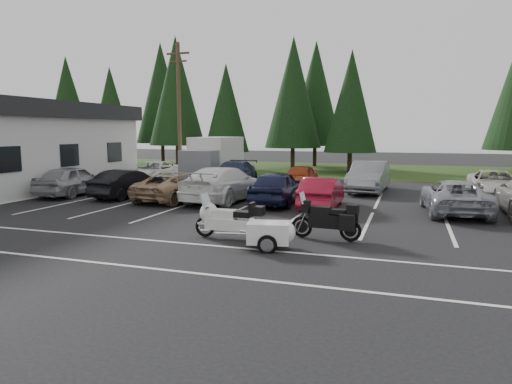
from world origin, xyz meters
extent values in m
plane|color=black|center=(0.00, 0.00, 0.00)|extent=(120.00, 120.00, 0.00)
cube|color=#1F3310|center=(0.00, 24.00, 0.01)|extent=(80.00, 16.00, 0.01)
cube|color=slate|center=(4.00, 55.00, 0.00)|extent=(70.00, 50.00, 0.02)
cylinder|color=#473321|center=(-10.00, 12.00, 4.50)|extent=(0.26, 0.26, 9.00)
cube|color=#473321|center=(-10.00, 12.00, 8.30)|extent=(1.60, 0.12, 0.12)
cube|color=#473321|center=(-10.00, 12.00, 7.80)|extent=(1.20, 0.10, 0.10)
cube|color=silver|center=(0.00, 2.00, 0.00)|extent=(32.00, 16.00, 0.01)
cylinder|color=#332316|center=(-28.00, 22.50, 1.25)|extent=(0.36, 0.36, 2.50)
cone|color=black|center=(-28.00, 22.50, 6.24)|extent=(4.58, 4.58, 8.84)
cylinder|color=#332316|center=(-22.00, 21.20, 1.08)|extent=(0.36, 0.36, 2.16)
cone|color=black|center=(-22.00, 21.20, 5.40)|extent=(3.96, 3.96, 7.65)
cylinder|color=#332316|center=(-16.00, 22.80, 1.39)|extent=(0.36, 0.36, 2.78)
cone|color=black|center=(-16.00, 22.80, 6.96)|extent=(5.10, 5.10, 9.86)
cylinder|color=#332316|center=(-10.50, 21.40, 1.06)|extent=(0.36, 0.36, 2.11)
cone|color=black|center=(-10.50, 21.40, 5.28)|extent=(3.87, 3.87, 7.48)
cylinder|color=#332316|center=(-5.00, 22.90, 1.31)|extent=(0.36, 0.36, 2.62)
cone|color=black|center=(-5.00, 22.90, 6.54)|extent=(4.80, 4.80, 9.27)
cylinder|color=#332316|center=(0.00, 21.60, 1.13)|extent=(0.36, 0.36, 2.26)
cone|color=black|center=(0.00, 21.60, 5.64)|extent=(4.14, 4.14, 7.99)
cylinder|color=#332316|center=(-20.00, 27.00, 1.44)|extent=(0.36, 0.36, 2.88)
cone|color=black|center=(-20.00, 27.00, 7.20)|extent=(5.28, 5.28, 10.20)
cylinder|color=#332316|center=(-4.00, 27.50, 1.36)|extent=(0.36, 0.36, 2.71)
cone|color=black|center=(-4.00, 27.50, 6.78)|extent=(4.97, 4.97, 9.61)
imported|color=#9E9DA1|center=(-11.92, 3.86, 0.77)|extent=(2.25, 4.70, 1.55)
imported|color=black|center=(-8.79, 4.15, 0.69)|extent=(1.90, 4.35, 1.39)
imported|color=#9A7B59|center=(-6.03, 3.98, 0.66)|extent=(2.60, 4.92, 1.32)
imported|color=silver|center=(-3.72, 4.49, 0.82)|extent=(2.77, 5.83, 1.64)
imported|color=#161A37|center=(-1.10, 4.49, 0.77)|extent=(1.97, 4.57, 1.54)
imported|color=maroon|center=(1.02, 4.02, 0.67)|extent=(1.47, 4.08, 1.34)
imported|color=gray|center=(6.31, 4.43, 0.68)|extent=(2.66, 5.05, 1.36)
imported|color=white|center=(-10.90, 10.05, 0.70)|extent=(2.79, 5.25, 1.40)
imported|color=#192140|center=(-5.43, 10.10, 0.75)|extent=(2.61, 5.35, 1.50)
imported|color=maroon|center=(-1.41, 10.21, 0.68)|extent=(1.68, 4.04, 1.37)
imported|color=slate|center=(2.47, 10.11, 0.83)|extent=(2.07, 5.14, 1.66)
imported|color=#BBB8AC|center=(8.57, 9.86, 0.68)|extent=(2.43, 4.99, 1.37)
camera|label=1|loc=(4.51, -15.26, 3.27)|focal=32.00mm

